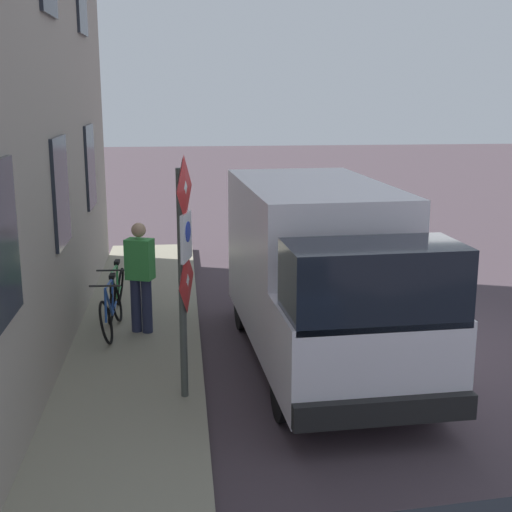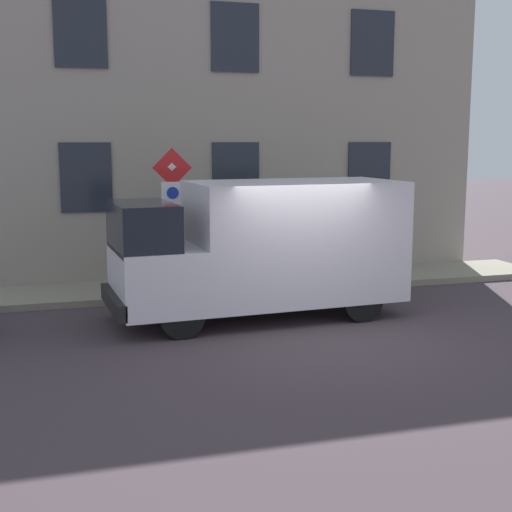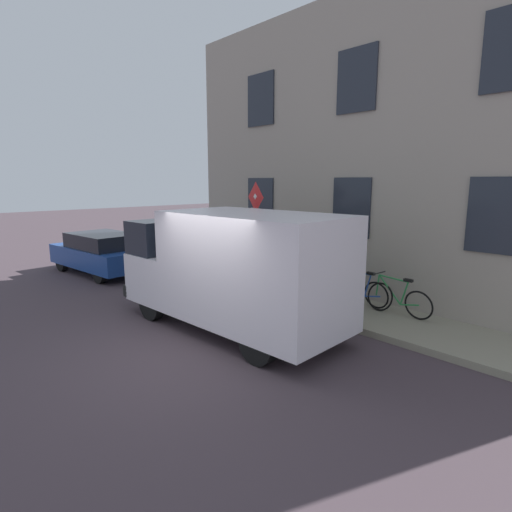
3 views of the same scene
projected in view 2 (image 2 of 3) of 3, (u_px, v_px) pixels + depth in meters
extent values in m
plane|color=#43363D|center=(302.00, 328.00, 12.32)|extent=(80.00, 80.00, 0.00)
cube|color=gray|center=(247.00, 284.00, 15.68)|extent=(1.90, 14.19, 0.14)
cube|color=gray|center=(231.00, 115.00, 16.30)|extent=(0.70, 12.19, 7.63)
cube|color=#232833|center=(369.00, 173.00, 17.11)|extent=(0.06, 1.10, 1.50)
cube|color=#232833|center=(236.00, 175.00, 16.17)|extent=(0.06, 1.10, 1.50)
cube|color=#232833|center=(86.00, 177.00, 15.24)|extent=(0.06, 1.10, 1.50)
cube|color=#232833|center=(372.00, 43.00, 16.62)|extent=(0.06, 1.10, 1.50)
cube|color=#232833|center=(235.00, 37.00, 15.68)|extent=(0.06, 1.10, 1.50)
cube|color=#232833|center=(80.00, 31.00, 14.74)|extent=(0.06, 1.10, 1.50)
cylinder|color=#474C47|center=(173.00, 225.00, 14.29)|extent=(0.09, 0.09, 2.80)
pyramid|color=silver|center=(172.00, 168.00, 14.02)|extent=(0.15, 0.50, 0.50)
pyramid|color=red|center=(172.00, 168.00, 14.03)|extent=(0.15, 0.55, 0.56)
cube|color=white|center=(173.00, 196.00, 14.13)|extent=(0.14, 0.44, 0.56)
cylinder|color=#1933B2|center=(173.00, 193.00, 14.10)|extent=(0.06, 0.24, 0.24)
pyramid|color=silver|center=(173.00, 223.00, 14.20)|extent=(0.15, 0.50, 0.50)
pyramid|color=red|center=(173.00, 223.00, 14.21)|extent=(0.15, 0.55, 0.56)
cube|color=white|center=(294.00, 240.00, 13.04)|extent=(2.21, 3.90, 2.18)
cube|color=white|center=(156.00, 278.00, 12.26)|extent=(2.07, 1.51, 1.10)
cube|color=black|center=(143.00, 227.00, 12.05)|extent=(1.97, 1.08, 0.84)
cube|color=black|center=(113.00, 302.00, 12.07)|extent=(2.01, 0.27, 0.28)
cylinder|color=black|center=(182.00, 316.00, 11.60)|extent=(0.26, 0.77, 0.76)
cylinder|color=black|center=(160.00, 294.00, 13.24)|extent=(0.26, 0.77, 0.76)
cylinder|color=black|center=(362.00, 301.00, 12.71)|extent=(0.26, 0.77, 0.76)
cylinder|color=black|center=(321.00, 282.00, 14.34)|extent=(0.26, 0.77, 0.76)
torus|color=black|center=(289.00, 261.00, 16.33)|extent=(0.15, 0.66, 0.66)
torus|color=black|center=(332.00, 259.00, 16.58)|extent=(0.15, 0.66, 0.66)
cylinder|color=#2C8F46|center=(303.00, 252.00, 16.38)|extent=(0.06, 0.60, 0.60)
cylinder|color=#2C8F46|center=(306.00, 240.00, 16.35)|extent=(0.07, 0.73, 0.07)
cylinder|color=#2C8F46|center=(318.00, 252.00, 16.47)|extent=(0.04, 0.19, 0.55)
cylinder|color=#2C8F46|center=(323.00, 261.00, 16.54)|extent=(0.05, 0.43, 0.12)
cylinder|color=#2C8F46|center=(290.00, 251.00, 16.30)|extent=(0.04, 0.09, 0.50)
cube|color=black|center=(321.00, 239.00, 16.44)|extent=(0.09, 0.20, 0.06)
cylinder|color=#262626|center=(291.00, 238.00, 16.25)|extent=(0.46, 0.05, 0.03)
torus|color=black|center=(251.00, 263.00, 16.08)|extent=(0.20, 0.67, 0.66)
torus|color=black|center=(295.00, 261.00, 16.32)|extent=(0.20, 0.67, 0.66)
cylinder|color=#254FAA|center=(265.00, 254.00, 16.12)|extent=(0.07, 0.60, 0.60)
cylinder|color=#254FAA|center=(268.00, 242.00, 16.10)|extent=(0.07, 0.73, 0.07)
cylinder|color=#254FAA|center=(280.00, 254.00, 16.21)|extent=(0.05, 0.19, 0.55)
cylinder|color=#254FAA|center=(286.00, 263.00, 16.28)|extent=(0.06, 0.43, 0.12)
cylinder|color=#254FAA|center=(252.00, 252.00, 16.04)|extent=(0.04, 0.09, 0.50)
cube|color=black|center=(284.00, 240.00, 16.17)|extent=(0.09, 0.20, 0.06)
cylinder|color=#262626|center=(253.00, 239.00, 16.00)|extent=(0.46, 0.05, 0.03)
cylinder|color=#262B47|center=(278.00, 262.00, 15.65)|extent=(0.16, 0.16, 0.85)
cylinder|color=#262B47|center=(278.00, 261.00, 15.82)|extent=(0.16, 0.16, 0.85)
cube|color=green|center=(278.00, 229.00, 15.62)|extent=(0.47, 0.38, 0.62)
sphere|color=tan|center=(278.00, 208.00, 15.54)|extent=(0.22, 0.22, 0.22)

